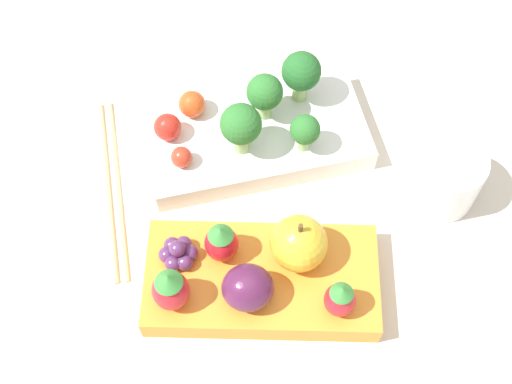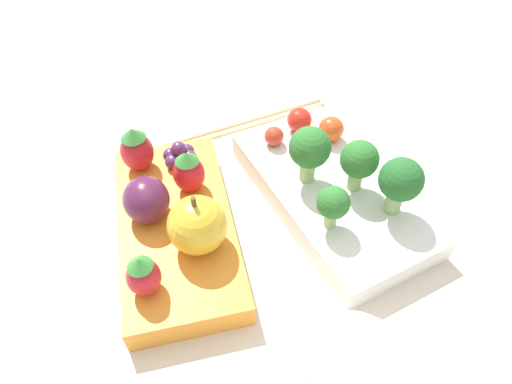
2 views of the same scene
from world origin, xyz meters
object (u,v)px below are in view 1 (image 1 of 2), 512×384
broccoli_floret_1 (265,93)px  cherry_tomato_2 (182,157)px  plum (248,288)px  broccoli_floret_3 (241,125)px  broccoli_floret_0 (301,73)px  strawberry_2 (170,289)px  chopsticks_pair (113,186)px  strawberry_1 (221,242)px  bento_box_savoury (251,137)px  cherry_tomato_0 (192,104)px  broccoli_floret_2 (305,131)px  bento_box_fruit (262,280)px  cherry_tomato_1 (167,127)px  grape_cluster (178,253)px  apple (299,243)px  drinking_cup (444,177)px  strawberry_0 (340,299)px

broccoli_floret_1 → cherry_tomato_2: size_ratio=2.65×
plum → broccoli_floret_3: bearing=87.0°
broccoli_floret_0 → strawberry_2: broccoli_floret_0 is taller
plum → chopsticks_pair: size_ratio=0.22×
broccoli_floret_0 → strawberry_1: bearing=-118.7°
bento_box_savoury → cherry_tomato_0: 0.07m
broccoli_floret_1 → cherry_tomato_0: broccoli_floret_1 is taller
broccoli_floret_2 → bento_box_fruit: bearing=-112.7°
cherry_tomato_1 → strawberry_2: size_ratio=0.54×
bento_box_savoury → grape_cluster: 0.16m
grape_cluster → chopsticks_pair: bearing=123.9°
strawberry_1 → cherry_tomato_1: bearing=107.9°
broccoli_floret_3 → strawberry_2: bearing=-115.9°
cherry_tomato_2 → grape_cluster: 0.10m
bento_box_savoury → strawberry_2: strawberry_2 is taller
bento_box_fruit → apple: (0.03, 0.01, 0.04)m
bento_box_savoury → plum: size_ratio=5.16×
chopsticks_pair → plum: bearing=-48.6°
bento_box_fruit → strawberry_2: 0.09m
cherry_tomato_0 → cherry_tomato_1: bearing=-135.0°
strawberry_2 → drinking_cup: 0.29m
strawberry_1 → cherry_tomato_0: bearing=96.4°
broccoli_floret_1 → bento_box_savoury: bearing=-133.1°
cherry_tomato_2 → apple: apple is taller
broccoli_floret_2 → cherry_tomato_1: size_ratio=1.66×
bento_box_savoury → chopsticks_pair: (-0.14, -0.04, -0.01)m
broccoli_floret_1 → grape_cluster: broccoli_floret_1 is taller
broccoli_floret_2 → strawberry_0: size_ratio=1.07×
broccoli_floret_1 → broccoli_floret_2: broccoli_floret_1 is taller
plum → strawberry_1: bearing=113.5°
bento_box_savoury → cherry_tomato_0: cherry_tomato_0 is taller
broccoli_floret_2 → strawberry_2: strawberry_2 is taller
broccoli_floret_1 → broccoli_floret_3: bearing=-124.7°
strawberry_2 → chopsticks_pair: (-0.06, 0.14, -0.05)m
strawberry_2 → bento_box_savoury: bearing=64.0°
cherry_tomato_1 → strawberry_1: 0.14m
drinking_cup → broccoli_floret_0: bearing=138.4°
broccoli_floret_2 → cherry_tomato_1: (-0.13, 0.03, -0.02)m
broccoli_floret_2 → cherry_tomato_0: bearing=153.4°
bento_box_fruit → apple: apple is taller
cherry_tomato_0 → grape_cluster: 0.16m
cherry_tomato_1 → plum: (0.06, -0.18, 0.01)m
plum → strawberry_2: bearing=176.7°
broccoli_floret_0 → cherry_tomato_2: 0.15m
broccoli_floret_0 → drinking_cup: bearing=-41.6°
cherry_tomato_1 → cherry_tomato_0: bearing=45.0°
bento_box_savoury → broccoli_floret_3: (-0.01, -0.02, 0.05)m
broccoli_floret_3 → drinking_cup: (0.19, -0.05, -0.04)m
strawberry_2 → plum: bearing=-3.3°
bento_box_fruit → strawberry_0: (0.06, -0.04, 0.03)m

